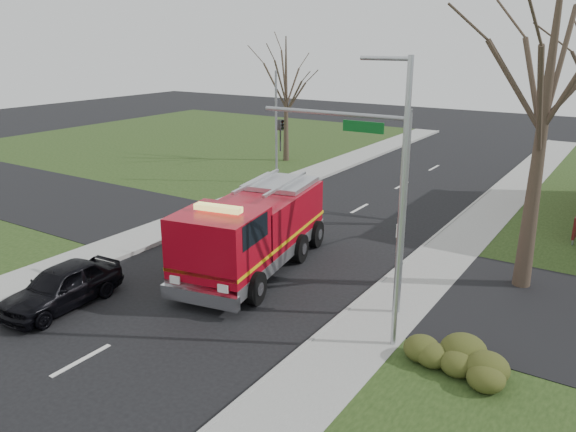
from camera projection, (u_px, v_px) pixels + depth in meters
The scene contains 11 objects.
ground at pixel (217, 287), 20.83m from camera, with size 120.00×120.00×0.00m, color black.
sidewalk_right at pixel (369, 330), 17.59m from camera, with size 2.40×80.00×0.15m, color gray.
sidewalk_left at pixel (105, 252), 24.03m from camera, with size 2.40×80.00×0.15m, color gray.
hedge_corner at pixel (449, 356), 15.18m from camera, with size 2.80×2.00×0.90m, color #363F17.
bare_tree_near at pixel (548, 82), 18.47m from camera, with size 6.00×6.00×12.00m.
bare_tree_left at pixel (286, 86), 40.35m from camera, with size 4.50×4.50×9.00m.
traffic_signal_mast at pixel (367, 173), 17.91m from camera, with size 5.29×0.18×6.80m.
streetlight_pole at pixel (400, 201), 15.36m from camera, with size 1.48×0.16×8.40m.
utility_pole_far at pixel (276, 129), 34.51m from camera, with size 0.14×0.14×7.00m, color gray.
fire_engine at pixel (253, 233), 21.94m from camera, with size 4.44×8.76×3.38m.
parked_car_maroon at pixel (62, 286), 19.09m from camera, with size 1.76×4.37×1.49m, color black.
Camera 1 is at (12.61, -14.56, 8.77)m, focal length 35.00 mm.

